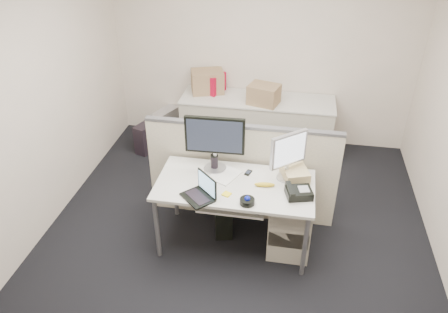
% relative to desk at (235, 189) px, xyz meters
% --- Properties ---
extents(floor, '(4.00, 4.50, 0.01)m').
position_rel_desk_xyz_m(floor, '(0.00, 0.00, -0.67)').
color(floor, black).
rests_on(floor, ground).
extents(wall_back, '(4.00, 0.02, 2.70)m').
position_rel_desk_xyz_m(wall_back, '(0.00, 2.25, 0.69)').
color(wall_back, beige).
rests_on(wall_back, ground).
extents(wall_left, '(0.02, 4.50, 2.70)m').
position_rel_desk_xyz_m(wall_left, '(-2.00, 0.00, 0.69)').
color(wall_left, beige).
rests_on(wall_left, ground).
extents(desk, '(1.50, 0.75, 0.73)m').
position_rel_desk_xyz_m(desk, '(0.00, 0.00, 0.00)').
color(desk, beige).
rests_on(desk, floor).
extents(keyboard_tray, '(0.62, 0.32, 0.02)m').
position_rel_desk_xyz_m(keyboard_tray, '(0.00, -0.18, -0.04)').
color(keyboard_tray, beige).
rests_on(keyboard_tray, desk).
extents(drawer_pedestal, '(0.40, 0.55, 0.65)m').
position_rel_desk_xyz_m(drawer_pedestal, '(0.55, 0.05, -0.34)').
color(drawer_pedestal, '#B2AC98').
rests_on(drawer_pedestal, floor).
extents(cubicle_partition, '(2.00, 0.06, 1.10)m').
position_rel_desk_xyz_m(cubicle_partition, '(0.00, 0.45, -0.11)').
color(cubicle_partition, beige).
rests_on(cubicle_partition, floor).
extents(back_counter, '(2.00, 0.60, 0.72)m').
position_rel_desk_xyz_m(back_counter, '(0.00, 1.93, -0.30)').
color(back_counter, '#B2AC98').
rests_on(back_counter, floor).
extents(monitor_main, '(0.59, 0.24, 0.58)m').
position_rel_desk_xyz_m(monitor_main, '(-0.23, 0.22, 0.35)').
color(monitor_main, black).
rests_on(monitor_main, desk).
extents(monitor_small, '(0.43, 0.41, 0.48)m').
position_rel_desk_xyz_m(monitor_small, '(0.47, 0.18, 0.31)').
color(monitor_small, '#B7B7BC').
rests_on(monitor_small, desk).
extents(laptop, '(0.36, 0.36, 0.22)m').
position_rel_desk_xyz_m(laptop, '(-0.30, -0.28, 0.17)').
color(laptop, black).
rests_on(laptop, desk).
extents(trackball, '(0.15, 0.15, 0.05)m').
position_rel_desk_xyz_m(trackball, '(0.15, -0.28, 0.09)').
color(trackball, black).
rests_on(trackball, desk).
extents(desk_phone, '(0.27, 0.24, 0.07)m').
position_rel_desk_xyz_m(desk_phone, '(0.60, -0.09, 0.10)').
color(desk_phone, black).
rests_on(desk_phone, desk).
extents(paper_stack, '(0.33, 0.36, 0.01)m').
position_rel_desk_xyz_m(paper_stack, '(-0.12, 0.12, 0.07)').
color(paper_stack, silver).
rests_on(paper_stack, desk).
extents(sticky_pad, '(0.09, 0.09, 0.01)m').
position_rel_desk_xyz_m(sticky_pad, '(-0.05, -0.18, 0.07)').
color(sticky_pad, yellow).
rests_on(sticky_pad, desk).
extents(travel_mug, '(0.09, 0.09, 0.15)m').
position_rel_desk_xyz_m(travel_mug, '(-0.24, 0.22, 0.14)').
color(travel_mug, black).
rests_on(travel_mug, desk).
extents(banana, '(0.20, 0.07, 0.04)m').
position_rel_desk_xyz_m(banana, '(0.28, 0.01, 0.09)').
color(banana, gold).
rests_on(banana, desk).
extents(cellphone, '(0.08, 0.11, 0.01)m').
position_rel_desk_xyz_m(cellphone, '(0.10, 0.20, 0.07)').
color(cellphone, black).
rests_on(cellphone, desk).
extents(manila_folders, '(0.31, 0.35, 0.11)m').
position_rel_desk_xyz_m(manila_folders, '(0.55, 0.20, 0.12)').
color(manila_folders, tan).
rests_on(manila_folders, desk).
extents(keyboard, '(0.47, 0.21, 0.03)m').
position_rel_desk_xyz_m(keyboard, '(0.05, -0.19, -0.02)').
color(keyboard, black).
rests_on(keyboard, keyboard_tray).
extents(pc_tower_desk, '(0.26, 0.46, 0.40)m').
position_rel_desk_xyz_m(pc_tower_desk, '(-0.15, 0.20, -0.46)').
color(pc_tower_desk, black).
rests_on(pc_tower_desk, floor).
extents(pc_tower_spare_dark, '(0.31, 0.47, 0.40)m').
position_rel_desk_xyz_m(pc_tower_spare_dark, '(-1.45, 1.63, -0.46)').
color(pc_tower_spare_dark, black).
rests_on(pc_tower_spare_dark, floor).
extents(pc_tower_spare_silver, '(0.33, 0.47, 0.41)m').
position_rel_desk_xyz_m(pc_tower_spare_silver, '(-1.32, 2.03, -0.46)').
color(pc_tower_spare_silver, '#B7B7BC').
rests_on(pc_tower_spare_silver, floor).
extents(cardboard_box_left, '(0.50, 0.43, 0.32)m').
position_rel_desk_xyz_m(cardboard_box_left, '(-0.70, 2.05, 0.21)').
color(cardboard_box_left, '#9D8256').
rests_on(cardboard_box_left, back_counter).
extents(cardboard_box_right, '(0.44, 0.38, 0.27)m').
position_rel_desk_xyz_m(cardboard_box_right, '(0.09, 1.81, 0.19)').
color(cardboard_box_right, '#9D8256').
rests_on(cardboard_box_right, back_counter).
extents(red_binder, '(0.18, 0.30, 0.28)m').
position_rel_desk_xyz_m(red_binder, '(-0.55, 2.03, 0.19)').
color(red_binder, '#AC0422').
rests_on(red_binder, back_counter).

